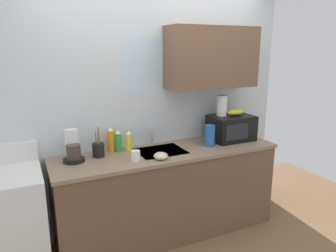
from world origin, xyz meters
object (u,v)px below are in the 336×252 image
object	(u,v)px
paper_towel_roll	(222,106)
dish_soap_bottle_yellow	(129,141)
dish_soap_bottle_orange	(111,140)
mug_white	(136,156)
utensil_crock	(98,149)
small_bowl	(161,156)
dish_soap_bottle_green	(118,141)
microwave	(231,128)
banana_bunch	(236,112)
coffee_maker	(73,150)
cereal_canister	(210,136)
stove_range	(8,225)

from	to	relation	value
paper_towel_roll	dish_soap_bottle_yellow	xyz separation A→B (m)	(-1.04, 0.06, -0.28)
dish_soap_bottle_orange	mug_white	world-z (taller)	dish_soap_bottle_orange
utensil_crock	small_bowl	size ratio (longest dim) A/B	2.22
utensil_crock	mug_white	bearing A→B (deg)	-43.66
dish_soap_bottle_green	dish_soap_bottle_orange	size ratio (longest dim) A/B	0.88
dish_soap_bottle_green	utensil_crock	world-z (taller)	utensil_crock
microwave	dish_soap_bottle_orange	xyz separation A→B (m)	(-1.30, 0.17, -0.02)
banana_bunch	coffee_maker	bearing A→B (deg)	178.07
small_bowl	microwave	bearing A→B (deg)	14.54
microwave	cereal_canister	distance (m)	0.35
coffee_maker	utensil_crock	xyz separation A→B (m)	(0.23, 0.01, -0.03)
coffee_maker	utensil_crock	size ratio (longest dim) A/B	0.97
banana_bunch	cereal_canister	bearing A→B (deg)	-165.62
dish_soap_bottle_orange	banana_bunch	bearing A→B (deg)	-6.89
stove_range	dish_soap_bottle_yellow	xyz separation A→B (m)	(1.12, 0.16, 0.54)
microwave	mug_white	world-z (taller)	microwave
dish_soap_bottle_yellow	dish_soap_bottle_orange	bearing A→B (deg)	162.49
paper_towel_roll	mug_white	xyz separation A→B (m)	(-1.08, -0.24, -0.33)
coffee_maker	dish_soap_bottle_yellow	world-z (taller)	coffee_maker
banana_bunch	microwave	bearing A→B (deg)	-178.23
coffee_maker	dish_soap_bottle_orange	size ratio (longest dim) A/B	1.14
utensil_crock	small_bowl	xyz separation A→B (m)	(0.49, -0.32, -0.04)
coffee_maker	stove_range	bearing A→B (deg)	-169.76
dish_soap_bottle_orange	cereal_canister	xyz separation A→B (m)	(0.96, -0.26, -0.01)
stove_range	cereal_canister	distance (m)	2.00
utensil_crock	microwave	bearing A→B (deg)	-2.81
banana_bunch	dish_soap_bottle_orange	xyz separation A→B (m)	(-1.35, 0.16, -0.19)
dish_soap_bottle_orange	cereal_canister	world-z (taller)	dish_soap_bottle_orange
stove_range	dish_soap_bottle_orange	bearing A→B (deg)	12.38
dish_soap_bottle_green	small_bowl	distance (m)	0.49
banana_bunch	cereal_canister	xyz separation A→B (m)	(-0.39, -0.10, -0.19)
stove_range	utensil_crock	size ratio (longest dim) A/B	3.74
banana_bunch	cereal_canister	world-z (taller)	banana_bunch
dish_soap_bottle_orange	mug_white	xyz separation A→B (m)	(0.13, -0.35, -0.07)
dish_soap_bottle_green	banana_bunch	bearing A→B (deg)	-6.27
dish_soap_bottle_orange	utensil_crock	bearing A→B (deg)	-147.39
stove_range	paper_towel_roll	xyz separation A→B (m)	(2.16, 0.10, 0.82)
small_bowl	dish_soap_bottle_yellow	bearing A→B (deg)	116.48
stove_range	mug_white	distance (m)	1.20
dish_soap_bottle_green	mug_white	xyz separation A→B (m)	(0.06, -0.33, -0.05)
stove_range	paper_towel_roll	distance (m)	2.31
dish_soap_bottle_green	utensil_crock	size ratio (longest dim) A/B	0.75
dish_soap_bottle_yellow	dish_soap_bottle_green	distance (m)	0.10
dish_soap_bottle_yellow	dish_soap_bottle_orange	xyz separation A→B (m)	(-0.17, 0.05, 0.02)
utensil_crock	dish_soap_bottle_green	bearing A→B (deg)	18.51
dish_soap_bottle_yellow	small_bowl	xyz separation A→B (m)	(0.18, -0.36, -0.06)
microwave	coffee_maker	distance (m)	1.68
coffee_maker	small_bowl	xyz separation A→B (m)	(0.72, -0.31, -0.07)
microwave	small_bowl	bearing A→B (deg)	-165.46
dish_soap_bottle_green	cereal_canister	distance (m)	0.93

